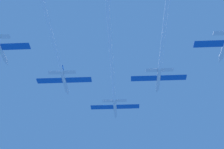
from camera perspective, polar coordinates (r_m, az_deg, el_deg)
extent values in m
cylinder|color=silver|center=(119.82, 0.56, -6.17)|extent=(1.26, 11.48, 1.26)
cone|color=silver|center=(125.78, 0.69, -7.88)|extent=(1.24, 2.53, 1.24)
ellipsoid|color=black|center=(122.24, 0.61, -6.59)|extent=(0.88, 2.30, 0.63)
cube|color=#0F51B2|center=(119.59, -1.85, -6.08)|extent=(8.73, 2.53, 0.28)
cube|color=#0F51B2|center=(119.30, 2.96, -5.95)|extent=(8.73, 2.53, 0.28)
cube|color=#0F51B2|center=(116.85, 0.47, -4.32)|extent=(0.33, 2.07, 1.84)
cube|color=silver|center=(115.89, -0.82, -4.92)|extent=(3.93, 1.52, 0.28)
cube|color=silver|center=(115.74, 1.76, -4.85)|extent=(3.93, 1.52, 0.28)
cylinder|color=white|center=(95.62, -0.14, 3.67)|extent=(1.14, 49.32, 1.14)
cylinder|color=silver|center=(106.38, -8.81, -1.26)|extent=(1.26, 11.48, 1.26)
cone|color=silver|center=(111.91, -8.22, -3.44)|extent=(1.24, 2.53, 1.24)
ellipsoid|color=black|center=(108.67, -8.57, -1.84)|extent=(0.88, 2.30, 0.63)
cube|color=#0F51B2|center=(107.00, -11.49, -1.13)|extent=(8.73, 2.53, 0.28)
cube|color=#0F51B2|center=(105.10, -6.19, -1.00)|extent=(8.73, 2.53, 0.28)
cube|color=#0F51B2|center=(103.83, -9.15, 0.96)|extent=(0.33, 2.07, 1.84)
cube|color=silver|center=(103.22, -10.67, 0.34)|extent=(3.93, 1.52, 0.28)
cube|color=silver|center=(102.20, -7.83, 0.42)|extent=(3.93, 1.52, 0.28)
cylinder|color=white|center=(83.09, -12.73, 12.93)|extent=(1.14, 55.50, 1.14)
cylinder|color=silver|center=(105.70, 8.60, -0.84)|extent=(1.26, 11.48, 1.26)
cone|color=silver|center=(111.29, 8.35, -3.05)|extent=(1.24, 2.53, 1.24)
ellipsoid|color=black|center=(108.02, 8.48, -1.44)|extent=(0.88, 2.30, 0.63)
cube|color=#0F51B2|center=(104.80, 5.91, -0.73)|extent=(8.73, 2.53, 0.28)
cube|color=#0F51B2|center=(105.93, 11.31, -0.57)|extent=(8.73, 2.53, 0.28)
cube|color=#0F51B2|center=(103.10, 8.70, 1.40)|extent=(0.33, 2.07, 1.84)
cube|color=silver|center=(101.67, 7.34, 0.78)|extent=(3.93, 1.52, 0.28)
cube|color=silver|center=(102.28, 10.24, 0.86)|extent=(3.93, 1.52, 0.28)
cylinder|color=white|center=(85.23, 9.98, 10.92)|extent=(1.14, 45.16, 1.14)
cylinder|color=silver|center=(99.68, -20.07, 4.59)|extent=(1.26, 11.48, 1.26)
cone|color=silver|center=(104.47, -18.88, 1.97)|extent=(1.24, 2.53, 1.24)
ellipsoid|color=black|center=(101.72, -19.56, 3.84)|extent=(0.88, 2.30, 0.63)
cube|color=#0F51B2|center=(97.54, -17.45, 4.99)|extent=(8.73, 2.53, 0.28)
cube|color=silver|center=(95.58, -19.53, 6.65)|extent=(3.93, 1.52, 0.28)
cone|color=silver|center=(101.83, 19.37, 2.48)|extent=(1.24, 2.53, 1.24)
ellipsoid|color=black|center=(98.99, 19.86, 4.42)|extent=(0.88, 2.30, 0.63)
cube|color=#0F51B2|center=(95.04, 17.47, 5.43)|extent=(8.73, 2.53, 0.28)
cube|color=silver|center=(92.83, 19.41, 7.26)|extent=(3.93, 1.52, 0.28)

